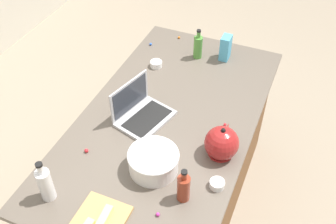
# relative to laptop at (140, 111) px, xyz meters

# --- Properties ---
(ground_plane) EXTENTS (12.00, 12.00, 0.00)m
(ground_plane) POSITION_rel_laptop_xyz_m (0.05, -0.15, -0.95)
(ground_plane) COLOR gray
(island_counter) EXTENTS (1.79, 0.97, 0.90)m
(island_counter) POSITION_rel_laptop_xyz_m (0.05, -0.15, -0.50)
(island_counter) COLOR brown
(island_counter) RESTS_ON ground
(laptop) EXTENTS (0.36, 0.30, 0.22)m
(laptop) POSITION_rel_laptop_xyz_m (0.00, 0.00, 0.00)
(laptop) COLOR #B7B7BC
(laptop) RESTS_ON island_counter
(mixing_bowl_large) EXTENTS (0.26, 0.26, 0.11)m
(mixing_bowl_large) POSITION_rel_laptop_xyz_m (-0.31, -0.22, 0.01)
(mixing_bowl_large) COLOR white
(mixing_bowl_large) RESTS_ON island_counter
(bottle_vinegar) EXTENTS (0.07, 0.07, 0.24)m
(bottle_vinegar) POSITION_rel_laptop_xyz_m (-0.66, 0.16, 0.05)
(bottle_vinegar) COLOR white
(bottle_vinegar) RESTS_ON island_counter
(bottle_soy) EXTENTS (0.06, 0.06, 0.20)m
(bottle_soy) POSITION_rel_laptop_xyz_m (-0.42, -0.42, 0.03)
(bottle_soy) COLOR maroon
(bottle_soy) RESTS_ON island_counter
(bottle_olive) EXTENTS (0.06, 0.06, 0.21)m
(bottle_olive) POSITION_rel_laptop_xyz_m (0.69, -0.10, 0.04)
(bottle_olive) COLOR #4C8C38
(bottle_olive) RESTS_ON island_counter
(kettle) EXTENTS (0.21, 0.18, 0.20)m
(kettle) POSITION_rel_laptop_xyz_m (-0.09, -0.51, 0.03)
(kettle) COLOR maroon
(kettle) RESTS_ON island_counter
(butter_stick_left) EXTENTS (0.11, 0.04, 0.04)m
(butter_stick_left) POSITION_rel_laptop_xyz_m (-0.68, -0.15, -0.01)
(butter_stick_left) COLOR #F4E58C
(butter_stick_left) RESTS_ON cutting_board
(ramekin_small) EXTENTS (0.07, 0.07, 0.04)m
(ramekin_small) POSITION_rel_laptop_xyz_m (0.23, 0.12, -0.03)
(ramekin_small) COLOR white
(ramekin_small) RESTS_ON island_counter
(ramekin_medium) EXTENTS (0.07, 0.07, 0.04)m
(ramekin_medium) POSITION_rel_laptop_xyz_m (-0.30, -0.55, -0.03)
(ramekin_medium) COLOR white
(ramekin_medium) RESTS_ON island_counter
(ramekin_wide) EXTENTS (0.08, 0.08, 0.04)m
(ramekin_wide) POSITION_rel_laptop_xyz_m (0.48, 0.12, -0.03)
(ramekin_wide) COLOR white
(ramekin_wide) RESTS_ON island_counter
(candy_bag) EXTENTS (0.09, 0.06, 0.17)m
(candy_bag) POSITION_rel_laptop_xyz_m (0.75, -0.27, 0.04)
(candy_bag) COLOR #4CA5CC
(candy_bag) RESTS_ON island_counter
(candy_0) EXTENTS (0.02, 0.02, 0.02)m
(candy_0) POSITION_rel_laptop_xyz_m (-0.56, -0.35, -0.04)
(candy_0) COLOR #CC3399
(candy_0) RESTS_ON island_counter
(candy_1) EXTENTS (0.02, 0.02, 0.02)m
(candy_1) POSITION_rel_laptop_xyz_m (-0.35, 0.15, -0.04)
(candy_1) COLOR red
(candy_1) RESTS_ON island_counter
(candy_2) EXTENTS (0.02, 0.02, 0.02)m
(candy_2) POSITION_rel_laptop_xyz_m (0.69, 0.26, -0.04)
(candy_2) COLOR blue
(candy_2) RESTS_ON island_counter
(candy_3) EXTENTS (0.02, 0.02, 0.02)m
(candy_3) POSITION_rel_laptop_xyz_m (0.12, -0.47, -0.04)
(candy_3) COLOR red
(candy_3) RESTS_ON island_counter
(candy_4) EXTENTS (0.02, 0.02, 0.02)m
(candy_4) POSITION_rel_laptop_xyz_m (0.85, 0.10, -0.04)
(candy_4) COLOR orange
(candy_4) RESTS_ON island_counter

